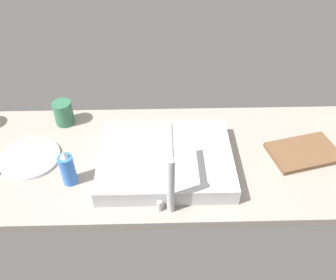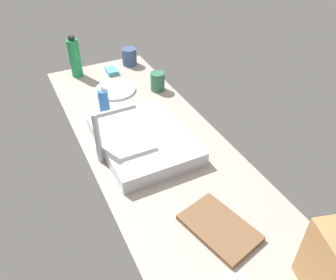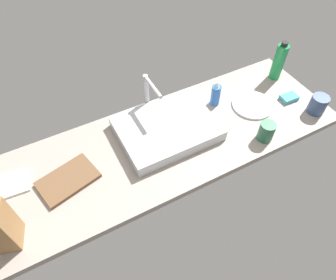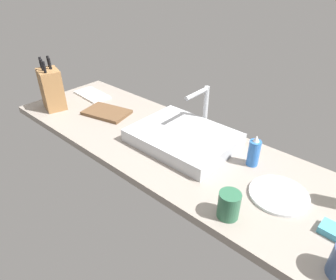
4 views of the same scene
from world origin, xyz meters
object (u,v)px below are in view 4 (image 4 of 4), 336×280
sink_basin (183,137)px  dinner_plate (279,194)px  knife_block (52,89)px  dish_sponge (335,232)px  cutting_board (107,112)px  dish_towel (92,95)px  soap_bottle (254,152)px  faucet (203,104)px  ceramic_cup (229,205)px

sink_basin → dinner_plate: bearing=-5.2°
sink_basin → knife_block: 82.04cm
dish_sponge → sink_basin: bearing=171.9°
sink_basin → cutting_board: (-50.59, -4.32, -2.15)cm
dish_towel → soap_bottle: bearing=0.7°
knife_block → soap_bottle: bearing=29.3°
sink_basin → dish_towel: (-77.52, 5.15, -2.45)cm
faucet → knife_block: size_ratio=0.78×
soap_bottle → dish_towel: 109.92cm
knife_block → dish_towel: knife_block is taller
knife_block → cutting_board: size_ratio=1.17×
faucet → ceramic_cup: (41.00, -41.74, -8.95)cm
sink_basin → dinner_plate: size_ratio=2.15×
sink_basin → faucet: size_ratio=2.08×
dish_towel → cutting_board: bearing=-19.4°
cutting_board → ceramic_cup: 93.01cm
cutting_board → dish_towel: (-26.93, 9.47, -0.30)cm
knife_block → dinner_plate: knife_block is taller
faucet → dinner_plate: 55.78cm
sink_basin → knife_block: knife_block is taller
soap_bottle → knife_block: bearing=-167.1°
faucet → ceramic_cup: 59.19cm
soap_bottle → dish_sponge: (37.17, -16.28, -4.98)cm
soap_bottle → ceramic_cup: soap_bottle is taller
sink_basin → soap_bottle: size_ratio=3.24×
dinner_plate → dish_sponge: 21.20cm
dish_towel → ceramic_cup: 121.41cm
faucet → dish_sponge: size_ratio=2.46×
sink_basin → dish_sponge: sink_basin is taller
sink_basin → knife_block: (-79.31, -19.21, 8.40)cm
dish_sponge → knife_block: bearing=-176.4°
sink_basin → dish_sponge: bearing=-8.1°
sink_basin → soap_bottle: bearing=11.2°
dish_sponge → cutting_board: bearing=177.4°
faucet → knife_block: (-78.26, -35.70, -2.35)cm
cutting_board → soap_bottle: (82.84, 10.73, 5.28)cm
soap_bottle → dish_towel: soap_bottle is taller
faucet → dinner_plate: size_ratio=1.03×
dish_towel → ceramic_cup: ceramic_cup is taller
dinner_plate → ceramic_cup: (-8.98, -20.79, 4.25)cm
sink_basin → ceramic_cup: (39.94, -25.25, 1.80)cm
soap_bottle → sink_basin: bearing=-168.8°
knife_block → dish_sponge: knife_block is taller
soap_bottle → cutting_board: bearing=-172.6°
sink_basin → faucet: faucet is taller
dinner_plate → faucet: bearing=157.3°
sink_basin → knife_block: size_ratio=1.62×
ceramic_cup → dish_towel: bearing=165.5°
knife_block → ceramic_cup: knife_block is taller
faucet → dish_towel: (-76.47, -11.34, -13.20)cm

